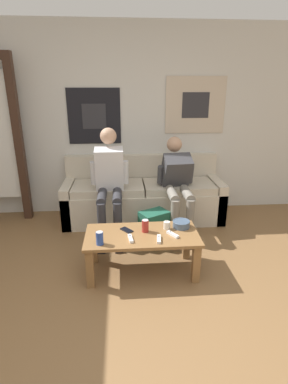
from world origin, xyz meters
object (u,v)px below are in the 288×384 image
Objects in this scene: backpack at (154,228)px; game_controller_far_center at (130,238)px; game_controller_near_right at (159,239)px; ceramic_bowl at (181,224)px; person_seated_adult at (109,179)px; drink_can_blue at (100,238)px; drink_can_red at (145,226)px; person_seated_teen at (177,181)px; coffee_table at (142,241)px; game_controller_near_left at (173,234)px; couch at (143,198)px; cell_phone at (127,230)px; pillar_candle at (167,225)px.

backpack is 2.62× the size of game_controller_far_center.
backpack is at bearing 86.66° from game_controller_near_right.
backpack is at bearing 115.07° from ceramic_bowl.
person_seated_adult reaches higher than drink_can_blue.
drink_can_red reaches higher than game_controller_near_right.
ceramic_bowl is at bearing 44.16° from game_controller_near_right.
person_seated_teen is 7.76× the size of game_controller_near_right.
coffee_table is 8.78× the size of drink_can_red.
drink_can_red is (-0.48, -0.90, -0.17)m from person_seated_teen.
ceramic_bowl reaches higher than game_controller_near_left.
couch reaches higher than cell_phone.
drink_can_red reaches higher than cell_phone.
game_controller_near_left is 0.95× the size of game_controller_near_right.
drink_can_red is 0.84× the size of cell_phone.
cell_phone is (-0.29, 0.22, -0.01)m from game_controller_near_right.
person_seated_adult is 0.88m from cell_phone.
game_controller_far_center is (-0.63, -1.05, -0.22)m from person_seated_teen.
drink_can_red is (-0.37, -0.07, 0.02)m from ceramic_bowl.
couch reaches higher than drink_can_blue.
couch is at bearing 78.00° from cell_phone.
person_seated_adult reaches higher than couch.
person_seated_adult reaches higher than ceramic_bowl.
person_seated_adult is 0.84m from person_seated_teen.
person_seated_teen reaches higher than ceramic_bowl.
game_controller_far_center is (0.28, 0.06, -0.05)m from drink_can_blue.
person_seated_adult is at bearing 102.04° from game_controller_far_center.
couch is at bearing 139.87° from person_seated_teen.
game_controller_near_left is at bearing -10.79° from coffee_table.
couch is 12.08× the size of ceramic_bowl.
game_controller_far_center is (-0.11, -0.10, 0.09)m from coffee_table.
drink_can_red is at bearing -169.58° from ceramic_bowl.
ceramic_bowl is (-0.11, -0.83, -0.19)m from person_seated_teen.
person_seated_teen is 0.92m from pillar_candle.
drink_can_blue reaches higher than cell_phone.
game_controller_near_right is at bearing -150.23° from game_controller_near_left.
game_controller_near_left and game_controller_far_center have the same top height.
couch is at bearing 71.00° from drink_can_blue.
person_seated_teen is (0.51, 0.95, 0.31)m from coffee_table.
ceramic_bowl is 1.42× the size of drink_can_red.
backpack is (-0.32, -0.37, -0.46)m from person_seated_teen.
backpack is 0.78m from game_controller_far_center.
drink_can_red is at bearing 158.15° from game_controller_near_left.
ceramic_bowl is 1.20× the size of game_controller_far_center.
drink_can_blue reaches higher than ceramic_bowl.
person_seated_adult is at bearing 122.94° from game_controller_near_left.
backpack is at bearing 72.00° from coffee_table.
person_seated_teen reaches higher than drink_can_blue.
drink_can_red is 0.28m from game_controller_near_left.
person_seated_teen is 8.17× the size of game_controller_near_left.
coffee_table is 8.78× the size of drink_can_blue.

